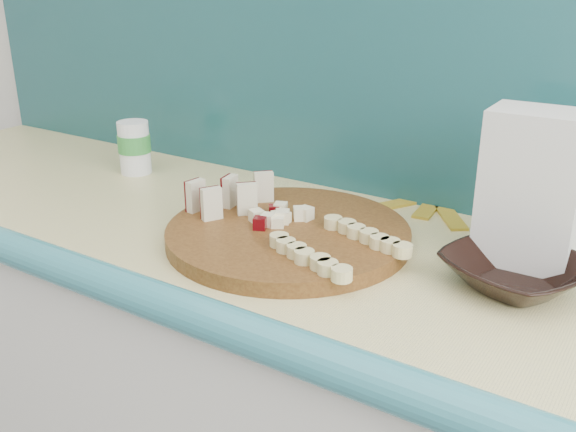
# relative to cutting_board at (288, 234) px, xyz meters

# --- Properties ---
(backsplash) EXTENTS (2.20, 0.02, 0.50)m
(backsplash) POSITION_rel_cutting_board_xyz_m (-0.05, 0.30, 0.24)
(backsplash) COLOR teal
(backsplash) RESTS_ON kitchen_counter
(cutting_board) EXTENTS (0.54, 0.54, 0.03)m
(cutting_board) POSITION_rel_cutting_board_xyz_m (0.00, 0.00, 0.00)
(cutting_board) COLOR #3F220D
(cutting_board) RESTS_ON kitchen_counter
(apple_wedges) EXTENTS (0.12, 0.17, 0.06)m
(apple_wedges) POSITION_rel_cutting_board_xyz_m (-0.14, 0.01, 0.04)
(apple_wedges) COLOR beige
(apple_wedges) RESTS_ON cutting_board
(apple_chunks) EXTENTS (0.07, 0.07, 0.02)m
(apple_chunks) POSITION_rel_cutting_board_xyz_m (-0.03, 0.01, 0.02)
(apple_chunks) COLOR #FDF8CA
(apple_chunks) RESTS_ON cutting_board
(banana_slices) EXTENTS (0.22, 0.20, 0.02)m
(banana_slices) POSITION_rel_cutting_board_xyz_m (0.12, -0.04, 0.02)
(banana_slices) COLOR #D9CA85
(banana_slices) RESTS_ON cutting_board
(brown_bowl) EXTENTS (0.26, 0.26, 0.05)m
(brown_bowl) POSITION_rel_cutting_board_xyz_m (0.38, 0.04, 0.01)
(brown_bowl) COLOR black
(brown_bowl) RESTS_ON kitchen_counter
(flour_bag) EXTENTS (0.15, 0.11, 0.25)m
(flour_bag) POSITION_rel_cutting_board_xyz_m (0.36, 0.13, 0.11)
(flour_bag) COLOR silver
(flour_bag) RESTS_ON kitchen_counter
(canister) EXTENTS (0.07, 0.07, 0.12)m
(canister) POSITION_rel_cutting_board_xyz_m (-0.51, 0.14, 0.05)
(canister) COLOR white
(canister) RESTS_ON kitchen_counter
(banana_peel) EXTENTS (0.21, 0.18, 0.01)m
(banana_peel) POSITION_rel_cutting_board_xyz_m (0.14, 0.28, -0.01)
(banana_peel) COLOR gold
(banana_peel) RESTS_ON kitchen_counter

